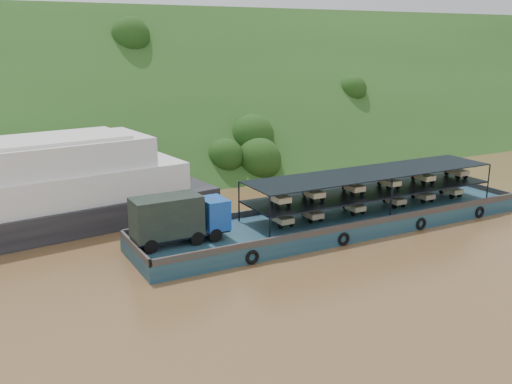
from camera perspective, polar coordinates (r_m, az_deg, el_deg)
name	(u,v)px	position (r m, az deg, el deg)	size (l,w,h in m)	color
ground	(295,235)	(46.71, 3.92, -4.33)	(160.00, 160.00, 0.00)	brown
hillside	(153,158)	(78.45, -10.24, 3.40)	(140.00, 28.00, 28.00)	#203C16
cargo_barge	(324,218)	(47.43, 6.80, -2.60)	(35.00, 7.18, 4.75)	#16334E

